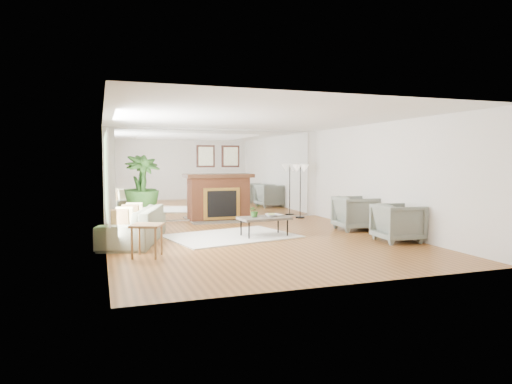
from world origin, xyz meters
name	(u,v)px	position (x,y,z in m)	size (l,w,h in m)	color
ground	(260,241)	(0.00, 0.00, 0.00)	(7.00, 7.00, 0.00)	brown
wall_left	(105,182)	(-2.99, 0.00, 1.25)	(0.02, 7.00, 2.50)	silver
wall_right	(386,178)	(2.99, 0.00, 1.25)	(0.02, 7.00, 2.50)	silver
wall_back	(218,175)	(0.00, 3.49, 1.25)	(6.00, 0.02, 2.50)	silver
mirror_panel	(218,175)	(0.00, 3.47, 1.25)	(5.40, 0.04, 2.40)	silver
window_panel	(106,176)	(-2.96, 0.40, 1.35)	(0.04, 2.40, 1.50)	#B2E09E
fireplace	(220,197)	(0.00, 3.26, 0.66)	(1.85, 0.83, 2.05)	brown
area_rug	(231,236)	(-0.44, 0.63, 0.01)	(2.60, 1.85, 0.03)	white
coffee_table	(264,219)	(0.24, 0.41, 0.39)	(1.12, 0.71, 0.43)	#5F554B
sofa	(134,225)	(-2.45, 0.69, 0.34)	(2.35, 0.92, 0.69)	gray
armchair_back	(355,213)	(2.60, 0.62, 0.40)	(0.86, 0.88, 0.80)	gray
armchair_front	(398,223)	(2.60, -1.01, 0.39)	(0.82, 0.85, 0.77)	gray
side_table	(147,230)	(-2.34, -0.87, 0.47)	(0.64, 0.64, 0.56)	olive
potted_ficus	(143,188)	(-2.06, 3.08, 0.95)	(1.08, 1.08, 1.78)	black
floor_lamp	(300,172)	(2.30, 3.07, 1.30)	(0.50, 0.28, 1.53)	black
tabletop_plant	(255,211)	(0.04, 0.47, 0.57)	(0.25, 0.22, 0.28)	#396826
fruit_bowl	(271,215)	(0.39, 0.39, 0.46)	(0.26, 0.26, 0.07)	olive
book	(273,215)	(0.51, 0.60, 0.44)	(0.20, 0.28, 0.02)	olive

